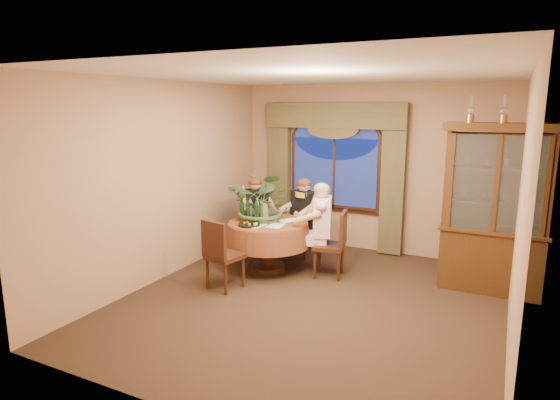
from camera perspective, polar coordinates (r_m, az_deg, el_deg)
The scene contains 37 objects.
floor at distance 6.09m, azimuth 3.80°, elevation -12.26°, with size 5.00×5.00×0.00m, color black.
wall_back at distance 8.02m, azimuth 10.86°, elevation 3.75°, with size 4.50×4.50×0.00m, color #A47D64.
wall_right at distance 5.27m, azimuth 27.24°, elevation -1.32°, with size 5.00×5.00×0.00m, color #A47D64.
ceiling at distance 5.59m, azimuth 4.19°, elevation 15.04°, with size 5.00×5.00×0.00m, color white.
window at distance 8.14m, azimuth 6.63°, elevation 3.28°, with size 1.62×0.10×1.32m, color navy, non-canonical shape.
arched_transom at distance 8.07m, azimuth 6.76°, elevation 8.77°, with size 1.60×0.06×0.44m, color navy, non-canonical shape.
drapery_left at distance 8.52m, azimuth -0.04°, elevation 2.90°, with size 0.38×0.14×2.32m, color #4B4428.
drapery_right at distance 7.83m, azimuth 13.59°, elevation 1.82°, with size 0.38×0.14×2.32m, color #4B4428.
swag_valance at distance 7.99m, azimuth 6.59°, elevation 10.18°, with size 2.45×0.16×0.42m, color #4B4428, non-canonical shape.
dining_table at distance 7.05m, azimuth -1.46°, elevation -5.64°, with size 1.27×1.27×0.75m, color maroon.
china_cabinet at distance 6.72m, azimuth 24.71°, elevation -1.04°, with size 1.38×0.55×2.23m, color #372012.
oil_lamp_left at distance 6.60m, azimuth 22.24°, elevation 10.24°, with size 0.11×0.11×0.34m, color #A5722D, non-canonical shape.
oil_lamp_center at distance 6.58m, azimuth 25.65°, elevation 9.97°, with size 0.11×0.11×0.34m, color #A5722D, non-canonical shape.
oil_lamp_right at distance 6.59m, azimuth 29.07°, elevation 9.66°, with size 0.11×0.11×0.34m, color #A5722D, non-canonical shape.
chair_right at distance 6.81m, azimuth 5.99°, elevation -5.40°, with size 0.42×0.42×0.96m, color black.
chair_back_right at distance 7.68m, azimuth 2.72°, elevation -3.39°, with size 0.42×0.42×0.96m, color black.
chair_back at distance 7.86m, azimuth -3.04°, elevation -3.06°, with size 0.42×0.42×0.96m, color black.
chair_front_left at distance 6.38m, azimuth -6.73°, elevation -6.59°, with size 0.42×0.42×0.96m, color black.
person_pink at distance 6.88m, azimuth 5.20°, elevation -3.48°, with size 0.49×0.45×1.36m, color #F1C3CF, non-canonical shape.
person_back at distance 7.73m, azimuth -3.04°, elevation -1.95°, with size 0.47×0.43×1.31m, color black, non-canonical shape.
person_scarf at distance 7.53m, azimuth 3.04°, elevation -2.28°, with size 0.47×0.43×1.32m, color black, non-canonical shape.
stoneware_vase at distance 7.08m, azimuth -1.89°, elevation -1.35°, with size 0.14×0.14×0.26m, color tan, non-canonical shape.
centerpiece_plant at distance 6.95m, azimuth -2.03°, elevation 2.69°, with size 1.01×1.13×0.88m, color #3F5E37.
olive_bowl at distance 6.86m, azimuth -1.27°, elevation -2.68°, with size 0.15×0.15×0.05m, color #4A512C.
cheese_platter at distance 6.74m, azimuth -3.80°, elevation -3.05°, with size 0.32×0.32×0.02m, color black.
wine_bottle_0 at distance 7.13m, azimuth -3.63°, elevation -0.97°, with size 0.07×0.07×0.33m, color tan.
wine_bottle_1 at distance 7.05m, azimuth -3.92°, elevation -1.13°, with size 0.07×0.07×0.33m, color black.
wine_bottle_2 at distance 7.18m, azimuth -2.80°, elevation -0.88°, with size 0.07×0.07×0.33m, color black.
wine_bottle_3 at distance 7.07m, azimuth -2.85°, elevation -1.08°, with size 0.07×0.07×0.33m, color tan.
wine_bottle_4 at distance 7.07m, azimuth -4.66°, elevation -1.10°, with size 0.07×0.07×0.33m, color black.
wine_bottle_5 at distance 6.97m, azimuth -2.89°, elevation -1.27°, with size 0.07×0.07×0.33m, color black.
tasting_paper_0 at distance 6.72m, azimuth -0.53°, elevation -3.14°, with size 0.21×0.30×0.00m, color white.
tasting_paper_1 at distance 7.03m, azimuth 1.09°, elevation -2.48°, with size 0.21×0.30×0.00m, color white.
tasting_paper_2 at distance 6.73m, azimuth -2.96°, elevation -3.14°, with size 0.21×0.30×0.00m, color white.
wine_glass_person_pink at distance 6.87m, azimuth 1.96°, elevation -2.08°, with size 0.07×0.07×0.18m, color silver, non-canonical shape.
wine_glass_person_back at distance 7.32m, azimuth -2.34°, elevation -1.23°, with size 0.07×0.07×0.18m, color silver, non-canonical shape.
wine_glass_person_scarf at distance 7.21m, azimuth 0.96°, elevation -1.42°, with size 0.07×0.07×0.18m, color silver, non-canonical shape.
Camera 1 is at (2.12, -5.16, 2.45)m, focal length 30.00 mm.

